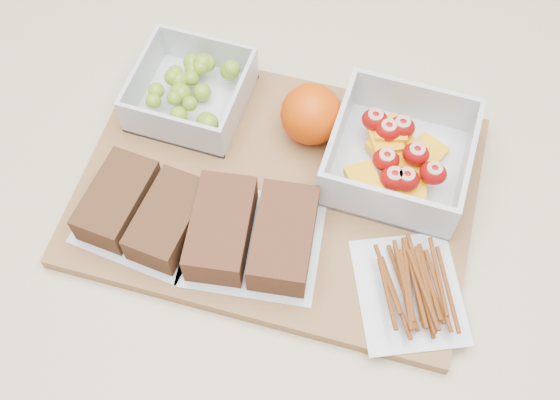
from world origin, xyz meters
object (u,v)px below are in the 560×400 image
at_px(fruit_container, 398,156).
at_px(sandwich_bag_left, 143,210).
at_px(grape_container, 192,91).
at_px(sandwich_bag_center, 252,234).
at_px(pretzel_bag, 411,287).
at_px(orange, 311,114).
at_px(cutting_board, 278,190).

xyz_separation_m(fruit_container, sandwich_bag_left, (-0.24, -0.14, -0.00)).
height_order(grape_container, fruit_container, fruit_container).
relative_size(grape_container, sandwich_bag_left, 0.89).
relative_size(sandwich_bag_center, pretzel_bag, 1.00).
xyz_separation_m(fruit_container, orange, (-0.10, 0.02, 0.01)).
bearing_deg(cutting_board, pretzel_bag, -27.45).
bearing_deg(grape_container, orange, 0.59).
bearing_deg(orange, sandwich_bag_left, -129.98).
distance_m(sandwich_bag_center, pretzel_bag, 0.17).
bearing_deg(sandwich_bag_center, orange, 83.56).
relative_size(cutting_board, grape_container, 3.45).
distance_m(orange, pretzel_bag, 0.22).
height_order(fruit_container, orange, orange).
bearing_deg(orange, pretzel_bag, -46.37).
bearing_deg(sandwich_bag_center, sandwich_bag_left, -175.99).
distance_m(cutting_board, fruit_container, 0.14).
xyz_separation_m(grape_container, sandwich_bag_center, (0.12, -0.15, -0.00)).
bearing_deg(sandwich_bag_center, pretzel_bag, -1.67).
height_order(orange, sandwich_bag_center, orange).
xyz_separation_m(cutting_board, grape_container, (-0.13, 0.08, 0.03)).
bearing_deg(sandwich_bag_left, sandwich_bag_center, 4.01).
xyz_separation_m(sandwich_bag_left, sandwich_bag_center, (0.12, 0.01, 0.00)).
relative_size(grape_container, sandwich_bag_center, 0.78).
relative_size(orange, sandwich_bag_left, 0.50).
bearing_deg(sandwich_bag_center, fruit_container, 48.13).
distance_m(cutting_board, grape_container, 0.15).
height_order(sandwich_bag_left, pretzel_bag, sandwich_bag_left).
bearing_deg(sandwich_bag_center, cutting_board, 87.07).
bearing_deg(cutting_board, sandwich_bag_left, -148.59).
distance_m(cutting_board, pretzel_bag, 0.18).
relative_size(orange, pretzel_bag, 0.44).
height_order(fruit_container, sandwich_bag_center, fruit_container).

